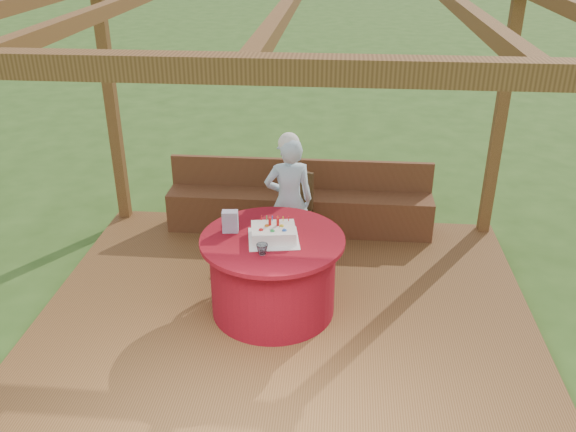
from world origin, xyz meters
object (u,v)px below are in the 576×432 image
object	(u,v)px
birthday_cake	(273,233)
table	(273,274)
gift_bag	(230,221)
chair	(293,206)
elderly_woman	(289,199)
drinking_glass	(262,249)
bench	(299,208)

from	to	relation	value
birthday_cake	table	bearing A→B (deg)	121.30
table	gift_bag	bearing A→B (deg)	166.98
chair	elderly_woman	xyz separation A→B (m)	(-0.01, -0.37, 0.26)
elderly_woman	birthday_cake	xyz separation A→B (m)	(-0.05, -0.94, 0.10)
drinking_glass	bench	bearing A→B (deg)	84.89
bench	elderly_woman	xyz separation A→B (m)	(-0.06, -0.72, 0.44)
table	elderly_woman	world-z (taller)	elderly_woman
bench	birthday_cake	size ratio (longest dim) A/B	6.04
gift_bag	birthday_cake	bearing A→B (deg)	-20.71
bench	birthday_cake	bearing A→B (deg)	-93.75
table	gift_bag	size ratio (longest dim) A/B	6.46
bench	gift_bag	distance (m)	1.74
chair	birthday_cake	distance (m)	1.36
elderly_woman	bench	bearing A→B (deg)	85.47
table	drinking_glass	size ratio (longest dim) A/B	12.93
bench	table	bearing A→B (deg)	-94.22
chair	elderly_woman	size ratio (longest dim) A/B	0.59
gift_bag	drinking_glass	distance (m)	0.51
table	gift_bag	xyz separation A→B (m)	(-0.38, 0.09, 0.47)
drinking_glass	gift_bag	bearing A→B (deg)	131.19
drinking_glass	elderly_woman	bearing A→B (deg)	84.55
elderly_woman	gift_bag	bearing A→B (deg)	-118.34
elderly_woman	table	bearing A→B (deg)	-93.98
chair	elderly_woman	world-z (taller)	elderly_woman
bench	chair	bearing A→B (deg)	-97.93
drinking_glass	chair	bearing A→B (deg)	85.52
table	chair	distance (m)	1.30
birthday_cake	gift_bag	xyz separation A→B (m)	(-0.40, 0.11, 0.04)
table	gift_bag	world-z (taller)	gift_bag
birthday_cake	gift_bag	bearing A→B (deg)	164.64
chair	drinking_glass	size ratio (longest dim) A/B	8.45
chair	elderly_woman	distance (m)	0.45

